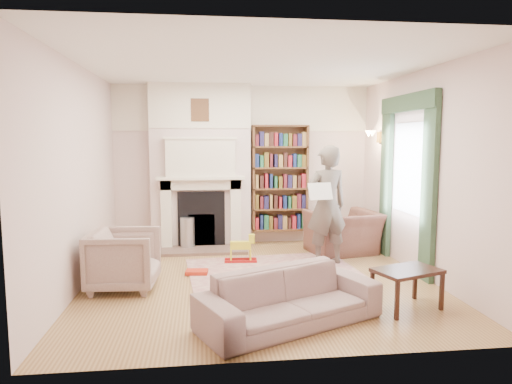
{
  "coord_description": "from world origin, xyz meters",
  "views": [
    {
      "loc": [
        -0.72,
        -5.88,
        1.86
      ],
      "look_at": [
        0.0,
        0.25,
        1.15
      ],
      "focal_mm": 32.0,
      "sensor_mm": 36.0,
      "label": 1
    }
  ],
  "objects": [
    {
      "name": "floor",
      "position": [
        0.0,
        0.0,
        0.0
      ],
      "size": [
        4.5,
        4.5,
        0.0
      ],
      "primitive_type": "plane",
      "color": "brown",
      "rests_on": "ground"
    },
    {
      "name": "ceiling",
      "position": [
        0.0,
        0.0,
        2.8
      ],
      "size": [
        4.5,
        4.5,
        0.0
      ],
      "primitive_type": "plane",
      "rotation": [
        3.14,
        0.0,
        0.0
      ],
      "color": "white",
      "rests_on": "wall_back"
    },
    {
      "name": "wall_back",
      "position": [
        0.0,
        2.25,
        1.4
      ],
      "size": [
        4.5,
        0.0,
        4.5
      ],
      "primitive_type": "plane",
      "rotation": [
        1.57,
        0.0,
        0.0
      ],
      "color": "beige",
      "rests_on": "floor"
    },
    {
      "name": "wall_front",
      "position": [
        0.0,
        -2.25,
        1.4
      ],
      "size": [
        4.5,
        0.0,
        4.5
      ],
      "primitive_type": "plane",
      "rotation": [
        -1.57,
        0.0,
        0.0
      ],
      "color": "beige",
      "rests_on": "floor"
    },
    {
      "name": "wall_left",
      "position": [
        -2.25,
        0.0,
        1.4
      ],
      "size": [
        0.0,
        4.5,
        4.5
      ],
      "primitive_type": "plane",
      "rotation": [
        1.57,
        0.0,
        1.57
      ],
      "color": "beige",
      "rests_on": "floor"
    },
    {
      "name": "wall_right",
      "position": [
        2.25,
        0.0,
        1.4
      ],
      "size": [
        0.0,
        4.5,
        4.5
      ],
      "primitive_type": "plane",
      "rotation": [
        1.57,
        0.0,
        -1.57
      ],
      "color": "beige",
      "rests_on": "floor"
    },
    {
      "name": "fireplace",
      "position": [
        -0.75,
        2.05,
        1.39
      ],
      "size": [
        1.7,
        0.58,
        2.8
      ],
      "color": "beige",
      "rests_on": "floor"
    },
    {
      "name": "bookcase",
      "position": [
        0.65,
        2.12,
        1.18
      ],
      "size": [
        1.0,
        0.24,
        1.85
      ],
      "primitive_type": "cube",
      "color": "brown",
      "rests_on": "floor"
    },
    {
      "name": "window",
      "position": [
        2.23,
        0.4,
        1.45
      ],
      "size": [
        0.02,
        0.9,
        1.3
      ],
      "primitive_type": "cube",
      "color": "silver",
      "rests_on": "wall_right"
    },
    {
      "name": "curtain_left",
      "position": [
        2.2,
        -0.3,
        1.2
      ],
      "size": [
        0.07,
        0.32,
        2.4
      ],
      "primitive_type": "cube",
      "color": "#2C452F",
      "rests_on": "floor"
    },
    {
      "name": "curtain_right",
      "position": [
        2.2,
        1.1,
        1.2
      ],
      "size": [
        0.07,
        0.32,
        2.4
      ],
      "primitive_type": "cube",
      "color": "#2C452F",
      "rests_on": "floor"
    },
    {
      "name": "pelmet",
      "position": [
        2.19,
        0.4,
        2.38
      ],
      "size": [
        0.09,
        1.7,
        0.24
      ],
      "primitive_type": "cube",
      "color": "#2C452F",
      "rests_on": "wall_right"
    },
    {
      "name": "wall_sconce",
      "position": [
        2.03,
        1.5,
        1.9
      ],
      "size": [
        0.2,
        0.24,
        0.24
      ],
      "primitive_type": null,
      "color": "gold",
      "rests_on": "wall_right"
    },
    {
      "name": "rug",
      "position": [
        0.26,
        0.31,
        0.01
      ],
      "size": [
        2.52,
        2.02,
        0.01
      ],
      "primitive_type": "cube",
      "rotation": [
        0.0,
        0.0,
        0.09
      ],
      "color": "beige",
      "rests_on": "floor"
    },
    {
      "name": "armchair_reading",
      "position": [
        1.55,
        1.25,
        0.34
      ],
      "size": [
        1.23,
        1.12,
        0.69
      ],
      "primitive_type": "imported",
      "rotation": [
        0.0,
        0.0,
        3.35
      ],
      "color": "#4A2728",
      "rests_on": "floor"
    },
    {
      "name": "armchair_left",
      "position": [
        -1.71,
        -0.18,
        0.37
      ],
      "size": [
        0.87,
        0.85,
        0.75
      ],
      "primitive_type": "imported",
      "rotation": [
        0.0,
        0.0,
        1.51
      ],
      "color": "#B7AC96",
      "rests_on": "floor"
    },
    {
      "name": "sofa",
      "position": [
        0.14,
        -1.51,
        0.27
      ],
      "size": [
        2.0,
        1.44,
        0.55
      ],
      "primitive_type": "imported",
      "rotation": [
        0.0,
        0.0,
        0.43
      ],
      "color": "gray",
      "rests_on": "floor"
    },
    {
      "name": "man_reading",
      "position": [
        1.1,
        0.65,
        0.89
      ],
      "size": [
        0.72,
        0.55,
        1.78
      ],
      "primitive_type": "imported",
      "rotation": [
        0.0,
        0.0,
        3.35
      ],
      "color": "#5A5048",
      "rests_on": "floor"
    },
    {
      "name": "newspaper",
      "position": [
        0.95,
        0.45,
        1.12
      ],
      "size": [
        0.37,
        0.17,
        0.24
      ],
      "primitive_type": "cube",
      "rotation": [
        -0.35,
        0.0,
        0.21
      ],
      "color": "white",
      "rests_on": "man_reading"
    },
    {
      "name": "coffee_table",
      "position": [
        1.5,
        -1.24,
        0.23
      ],
      "size": [
        0.81,
        0.66,
        0.45
      ],
      "primitive_type": null,
      "rotation": [
        0.0,
        0.0,
        0.34
      ],
      "color": "#311A11",
      "rests_on": "floor"
    },
    {
      "name": "paraffin_heater",
      "position": [
        -0.99,
        1.81,
        0.28
      ],
      "size": [
        0.26,
        0.26,
        0.55
      ],
      "primitive_type": "cylinder",
      "rotation": [
        0.0,
        0.0,
        -0.1
      ],
      "color": "#AEAFB6",
      "rests_on": "floor"
    },
    {
      "name": "rocking_horse",
      "position": [
        -0.16,
        0.89,
        0.22
      ],
      "size": [
        0.5,
        0.23,
        0.43
      ],
      "primitive_type": null,
      "rotation": [
        0.0,
        0.0,
        -0.07
      ],
      "color": "yellow",
      "rests_on": "rug"
    },
    {
      "name": "board_game",
      "position": [
        -0.31,
        -0.47,
        0.03
      ],
      "size": [
        0.46,
        0.46,
        0.03
      ],
      "primitive_type": "cube",
      "rotation": [
        0.0,
        0.0,
        0.42
      ],
      "color": "#DFE651",
      "rests_on": "rug"
    },
    {
      "name": "game_box_lid",
      "position": [
        -0.82,
        0.32,
        0.04
      ],
      "size": [
        0.32,
        0.23,
        0.05
      ],
      "primitive_type": "cube",
      "rotation": [
        0.0,
        0.0,
        -0.12
      ],
      "color": "red",
      "rests_on": "rug"
    },
    {
      "name": "comic_annuals",
      "position": [
        0.29,
        -0.42,
        0.02
      ],
      "size": [
        0.46,
        0.66,
        0.02
      ],
      "color": "red",
      "rests_on": "rug"
    }
  ]
}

